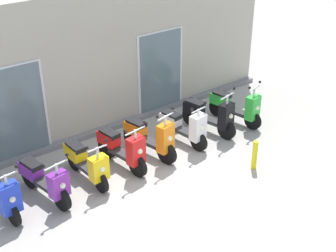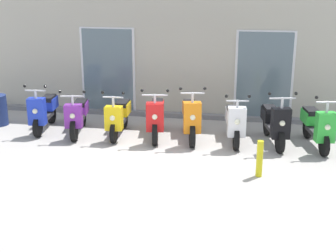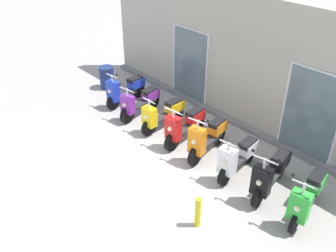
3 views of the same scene
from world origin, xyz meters
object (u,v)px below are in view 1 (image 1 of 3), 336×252
Objects in this scene: scooter_purple at (44,180)px; scooter_orange at (150,137)px; scooter_black at (210,115)px; scooter_green at (236,106)px; scooter_red at (122,148)px; curb_bollard at (255,155)px; scooter_white at (184,126)px; scooter_yellow at (86,162)px.

scooter_purple is 1.01× the size of scooter_orange.
scooter_black reaches higher than scooter_green.
scooter_red is 2.97m from curb_bollard.
scooter_green reaches higher than scooter_purple.
curb_bollard is at bearing -38.65° from scooter_red.
scooter_orange is 0.98m from scooter_white.
scooter_black is (4.53, 0.02, 0.04)m from scooter_purple.
scooter_purple is 1.01× the size of scooter_green.
scooter_yellow is at bearing 177.92° from scooter_red.
scooter_white is 0.93× the size of scooter_black.
scooter_orange reaches higher than scooter_white.
scooter_green is (3.55, -0.02, -0.00)m from scooter_red.
scooter_white is at bearing -177.78° from scooter_black.
scooter_purple is 2.31× the size of curb_bollard.
scooter_white is 1.77m from scooter_green.
scooter_black is at bearing 0.23° from scooter_purple.
scooter_yellow is 1.03× the size of scooter_white.
scooter_white is 2.17× the size of curb_bollard.
scooter_yellow is at bearing 179.78° from scooter_black.
curb_bollard is at bearing -50.72° from scooter_orange.
curb_bollard is (0.54, -1.84, -0.12)m from scooter_white.
scooter_white is (0.98, -0.03, -0.03)m from scooter_orange.
scooter_orange is 2.29× the size of curb_bollard.
scooter_orange is at bearing 129.28° from curb_bollard.
scooter_red is (1.88, -0.00, 0.05)m from scooter_purple.
scooter_red is 0.99× the size of scooter_green.
curb_bollard is (3.21, -1.88, -0.11)m from scooter_yellow.
scooter_orange is 0.98× the size of scooter_black.
scooter_black is 1.02× the size of scooter_green.
scooter_red is 2.65m from scooter_black.
scooter_purple is 1.03× the size of scooter_yellow.
scooter_green is at bearing -2.60° from scooter_black.
scooter_white reaches higher than scooter_yellow.
scooter_orange reaches higher than scooter_purple.
scooter_purple reaches higher than curb_bollard.
scooter_red is at bearing -178.92° from scooter_orange.
scooter_green reaches higher than scooter_red.
scooter_orange is at bearing -179.89° from scooter_black.
scooter_red is at bearing 179.64° from scooter_green.
scooter_orange is (1.68, -0.02, 0.04)m from scooter_yellow.
scooter_orange is at bearing 0.31° from scooter_purple.
scooter_green is at bearing -0.22° from scooter_white.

